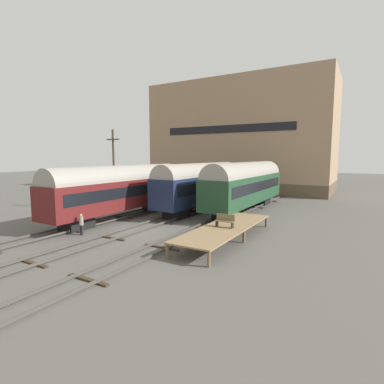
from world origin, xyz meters
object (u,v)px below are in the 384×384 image
Objects in this scene: person_worker at (81,222)px; train_car_navy at (200,183)px; train_car_green at (246,183)px; bench at (225,220)px; utility_pole at (114,169)px; train_car_maroon at (121,188)px.

train_car_navy is at bearing 79.39° from person_worker.
train_car_green is at bearing 24.25° from train_car_navy.
bench is at bearing 22.48° from person_worker.
person_worker is at bearing -100.61° from train_car_navy.
train_car_maroon is at bearing -37.56° from utility_pole.
person_worker is at bearing -58.48° from utility_pole.
train_car_navy is 0.92× the size of train_car_maroon.
utility_pole reaches higher than train_car_navy.
train_car_maroon is (-4.55, -7.66, -0.08)m from train_car_navy.
train_car_maroon is (-9.10, -9.71, -0.13)m from train_car_green.
train_car_maroon is at bearing -133.15° from train_car_green.
train_car_maroon is at bearing 169.40° from bench.
train_car_green is 14.65m from utility_pole.
bench is (7.40, -9.90, -1.51)m from train_car_navy.
train_car_navy reaches higher than person_worker.
utility_pole is (-3.78, 2.90, 1.69)m from train_car_maroon.
train_car_green is at bearing 27.85° from utility_pole.
utility_pole reaches higher than train_car_green.
utility_pole is at bearing 121.52° from person_worker.
train_car_navy is 12.45m from bench.
train_car_navy is 1.70× the size of utility_pole.
train_car_green reaches higher than person_worker.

